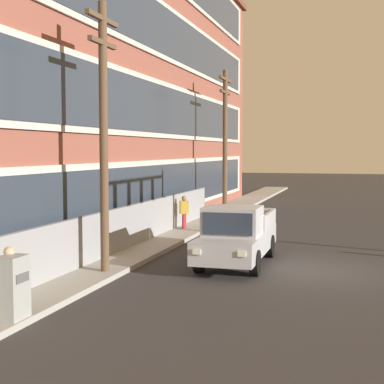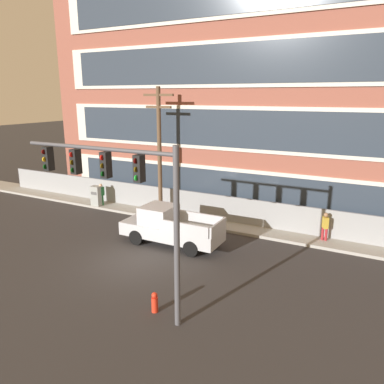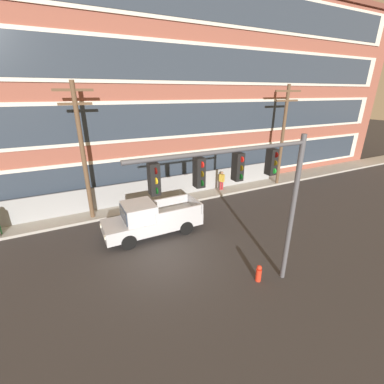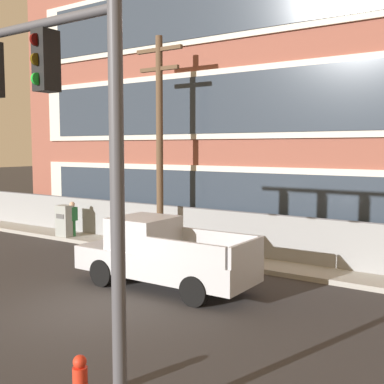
{
  "view_description": "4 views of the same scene",
  "coord_description": "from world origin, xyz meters",
  "px_view_note": "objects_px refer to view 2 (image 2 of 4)",
  "views": [
    {
      "loc": [
        -18.67,
        -1.13,
        3.81
      ],
      "look_at": [
        0.92,
        4.47,
        2.36
      ],
      "focal_mm": 55.0,
      "sensor_mm": 36.0,
      "label": 1
    },
    {
      "loc": [
        10.05,
        -13.08,
        7.68
      ],
      "look_at": [
        1.7,
        2.65,
        3.05
      ],
      "focal_mm": 35.0,
      "sensor_mm": 36.0,
      "label": 2
    },
    {
      "loc": [
        -3.34,
        -9.71,
        7.57
      ],
      "look_at": [
        3.01,
        3.05,
        2.01
      ],
      "focal_mm": 24.0,
      "sensor_mm": 36.0,
      "label": 3
    },
    {
      "loc": [
        8.81,
        -8.07,
        4.07
      ],
      "look_at": [
        0.39,
        4.22,
        2.69
      ],
      "focal_mm": 45.0,
      "sensor_mm": 36.0,
      "label": 4
    }
  ],
  "objects_px": {
    "traffic_signal_mast": "(120,186)",
    "pedestrian_near_cabinet": "(101,194)",
    "utility_pole_near_corner": "(159,149)",
    "electrical_cabinet": "(97,197)",
    "pedestrian_by_fence": "(325,226)",
    "pickup_truck_silver": "(169,227)",
    "fire_hydrant": "(155,302)"
  },
  "relations": [
    {
      "from": "pickup_truck_silver",
      "to": "traffic_signal_mast",
      "type": "bearing_deg",
      "value": -73.68
    },
    {
      "from": "electrical_cabinet",
      "to": "pedestrian_near_cabinet",
      "type": "distance_m",
      "value": 0.39
    },
    {
      "from": "traffic_signal_mast",
      "to": "pickup_truck_silver",
      "type": "bearing_deg",
      "value": 106.32
    },
    {
      "from": "pickup_truck_silver",
      "to": "utility_pole_near_corner",
      "type": "distance_m",
      "value": 5.68
    },
    {
      "from": "utility_pole_near_corner",
      "to": "pedestrian_by_fence",
      "type": "height_order",
      "value": "utility_pole_near_corner"
    },
    {
      "from": "pickup_truck_silver",
      "to": "electrical_cabinet",
      "type": "bearing_deg",
      "value": 157.46
    },
    {
      "from": "traffic_signal_mast",
      "to": "pedestrian_near_cabinet",
      "type": "height_order",
      "value": "traffic_signal_mast"
    },
    {
      "from": "pickup_truck_silver",
      "to": "fire_hydrant",
      "type": "relative_size",
      "value": 7.05
    },
    {
      "from": "utility_pole_near_corner",
      "to": "pedestrian_near_cabinet",
      "type": "relative_size",
      "value": 4.84
    },
    {
      "from": "pickup_truck_silver",
      "to": "pedestrian_near_cabinet",
      "type": "height_order",
      "value": "pickup_truck_silver"
    },
    {
      "from": "utility_pole_near_corner",
      "to": "fire_hydrant",
      "type": "xyz_separation_m",
      "value": [
        5.64,
        -9.25,
        -4.1
      ]
    },
    {
      "from": "traffic_signal_mast",
      "to": "pedestrian_near_cabinet",
      "type": "bearing_deg",
      "value": 134.77
    },
    {
      "from": "electrical_cabinet",
      "to": "pedestrian_near_cabinet",
      "type": "height_order",
      "value": "pedestrian_near_cabinet"
    },
    {
      "from": "pickup_truck_silver",
      "to": "pedestrian_by_fence",
      "type": "bearing_deg",
      "value": 28.88
    },
    {
      "from": "utility_pole_near_corner",
      "to": "fire_hydrant",
      "type": "relative_size",
      "value": 10.48
    },
    {
      "from": "utility_pole_near_corner",
      "to": "pedestrian_near_cabinet",
      "type": "height_order",
      "value": "utility_pole_near_corner"
    },
    {
      "from": "traffic_signal_mast",
      "to": "pedestrian_by_fence",
      "type": "bearing_deg",
      "value": 61.44
    },
    {
      "from": "traffic_signal_mast",
      "to": "pickup_truck_silver",
      "type": "xyz_separation_m",
      "value": [
        -1.77,
        6.04,
        -3.71
      ]
    },
    {
      "from": "electrical_cabinet",
      "to": "pedestrian_by_fence",
      "type": "bearing_deg",
      "value": 2.54
    },
    {
      "from": "pedestrian_by_fence",
      "to": "fire_hydrant",
      "type": "distance_m",
      "value": 10.69
    },
    {
      "from": "pedestrian_near_cabinet",
      "to": "fire_hydrant",
      "type": "bearing_deg",
      "value": -41.24
    },
    {
      "from": "traffic_signal_mast",
      "to": "pedestrian_near_cabinet",
      "type": "xyz_separation_m",
      "value": [
        -9.49,
        9.57,
        -3.69
      ]
    },
    {
      "from": "fire_hydrant",
      "to": "electrical_cabinet",
      "type": "bearing_deg",
      "value": 140.1
    },
    {
      "from": "pedestrian_near_cabinet",
      "to": "pedestrian_by_fence",
      "type": "height_order",
      "value": "same"
    },
    {
      "from": "utility_pole_near_corner",
      "to": "electrical_cabinet",
      "type": "distance_m",
      "value": 6.39
    },
    {
      "from": "traffic_signal_mast",
      "to": "fire_hydrant",
      "type": "relative_size",
      "value": 8.37
    },
    {
      "from": "electrical_cabinet",
      "to": "pedestrian_by_fence",
      "type": "height_order",
      "value": "pedestrian_by_fence"
    },
    {
      "from": "traffic_signal_mast",
      "to": "electrical_cabinet",
      "type": "bearing_deg",
      "value": 136.18
    },
    {
      "from": "pedestrian_by_fence",
      "to": "fire_hydrant",
      "type": "height_order",
      "value": "pedestrian_by_fence"
    },
    {
      "from": "pedestrian_near_cabinet",
      "to": "pickup_truck_silver",
      "type": "bearing_deg",
      "value": -24.56
    },
    {
      "from": "utility_pole_near_corner",
      "to": "pedestrian_by_fence",
      "type": "distance_m",
      "value": 10.6
    },
    {
      "from": "traffic_signal_mast",
      "to": "utility_pole_near_corner",
      "type": "bearing_deg",
      "value": 115.47
    }
  ]
}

